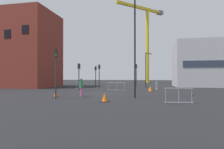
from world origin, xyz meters
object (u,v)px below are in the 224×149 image
Objects in this scene: construction_crane at (146,33)px; pedestrian_walking at (81,86)px; traffic_light_median at (99,72)px; traffic_cone_orange at (150,89)px; traffic_cone_by_barrier at (105,98)px; streetlamp_short at (147,66)px; traffic_light_crosswalk at (79,72)px; traffic_light_corner at (96,73)px; traffic_light_island at (56,65)px; streetlamp_tall at (136,36)px; traffic_light_verge at (136,71)px; traffic_cone_striped at (56,94)px.

construction_crane is 41.18m from pedestrian_walking.
traffic_light_median is 10.64m from traffic_cone_orange.
traffic_cone_by_barrier is (-2.42, -41.79, -14.21)m from construction_crane.
streetlamp_short reaches higher than traffic_light_crosswalk.
traffic_light_median is 3.66m from traffic_light_corner.
pedestrian_walking is at bearing -78.37° from traffic_light_corner.
construction_crane is 6.15× the size of traffic_light_crosswalk.
construction_crane is at bearing 80.61° from traffic_light_island.
streetlamp_tall is at bearing 18.57° from traffic_light_island.
traffic_light_crosswalk is 0.86× the size of traffic_light_verge.
traffic_light_crosswalk is (-8.68, -9.51, -1.24)m from streetlamp_short.
traffic_cone_orange is at bearing -88.41° from construction_crane.
streetlamp_tall is 19.05m from traffic_light_corner.
streetlamp_short reaches higher than traffic_light_median.
traffic_light_island is at bearing -129.60° from traffic_cone_orange.
traffic_light_island reaches higher than traffic_cone_striped.
streetlamp_tall is 17.76× the size of traffic_cone_striped.
traffic_light_verge is 7.88× the size of traffic_cone_striped.
traffic_light_island is (-6.37, -2.14, -2.59)m from streetlamp_tall.
traffic_light_crosswalk is 9.35m from traffic_light_island.
traffic_light_verge reaches higher than pedestrian_walking.
traffic_light_median is at bearing 106.38° from traffic_cone_by_barrier.
streetlamp_tall is 18.61m from traffic_light_verge.
pedestrian_walking is (-3.88, -18.19, -1.80)m from traffic_light_verge.
traffic_cone_orange is at bearing 47.44° from pedestrian_walking.
traffic_cone_orange is (1.26, 7.09, -5.05)m from streetlamp_tall.
streetlamp_short is at bearing -89.07° from construction_crane.
traffic_light_island reaches higher than pedestrian_walking.
traffic_light_verge is 18.68m from pedestrian_walking.
traffic_cone_by_barrier is (5.12, -2.39, 0.05)m from traffic_cone_striped.
pedestrian_walking is 2.49× the size of traffic_cone_orange.
streetlamp_tall is 2.52× the size of traffic_light_corner.
streetlamp_short is 12.93m from traffic_light_crosswalk.
traffic_cone_striped is at bearing -137.29° from traffic_cone_orange.
traffic_light_median reaches higher than traffic_cone_orange.
traffic_light_crosswalk is at bearing -120.84° from traffic_light_verge.
pedestrian_walking is 2.63× the size of traffic_cone_by_barrier.
traffic_cone_by_barrier is (6.44, -19.89, -2.20)m from traffic_light_corner.
traffic_cone_orange is (2.44, -11.30, -2.45)m from traffic_light_verge.
traffic_light_corner is (-0.54, 9.75, 0.08)m from traffic_light_crosswalk.
traffic_light_corner reaches higher than pedestrian_walking.
pedestrian_walking is (2.88, -6.86, -1.45)m from traffic_light_crosswalk.
construction_crane reaches higher than traffic_light_corner.
pedestrian_walking is at bearing -102.03° from traffic_light_verge.
pedestrian_walking is (-5.06, 0.21, -4.40)m from streetlamp_tall.
traffic_light_verge is at bearing 102.19° from traffic_cone_orange.
traffic_cone_orange is at bearing 79.90° from streetlamp_tall.
traffic_cone_by_barrier is (3.02, -3.28, -0.67)m from pedestrian_walking.
traffic_light_crosswalk reaches higher than traffic_cone_striped.
traffic_light_verge is at bearing 40.41° from traffic_light_median.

